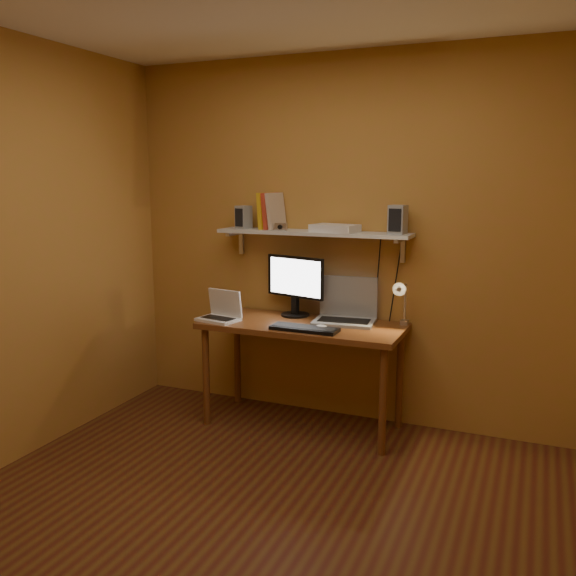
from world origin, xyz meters
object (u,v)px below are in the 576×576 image
at_px(monitor, 295,283).
at_px(router, 335,228).
at_px(wall_shelf, 313,233).
at_px(mouse, 322,327).
at_px(speaker_left, 244,217).
at_px(laptop, 346,310).
at_px(desk, 302,335).
at_px(netbook, 221,312).
at_px(speaker_right, 398,220).
at_px(shelf_camera, 281,227).
at_px(desk_lamp, 402,298).
at_px(keyboard, 304,329).

xyz_separation_m(monitor, router, (0.30, -0.01, 0.40)).
xyz_separation_m(wall_shelf, mouse, (0.18, -0.32, -0.59)).
distance_m(speaker_left, router, 0.71).
bearing_deg(wall_shelf, router, -3.11).
bearing_deg(router, laptop, -7.87).
relative_size(desk, router, 4.54).
relative_size(netbook, speaker_right, 1.63).
relative_size(wall_shelf, shelf_camera, 15.65).
relative_size(desk_lamp, speaker_right, 1.95).
xyz_separation_m(speaker_right, shelf_camera, (-0.82, -0.06, -0.07)).
height_order(wall_shelf, speaker_right, speaker_right).
bearing_deg(keyboard, wall_shelf, 103.53).
relative_size(desk, desk_lamp, 3.73).
relative_size(monitor, desk_lamp, 1.27).
bearing_deg(laptop, keyboard, -122.20).
bearing_deg(speaker_right, mouse, -134.76).
distance_m(shelf_camera, router, 0.39).
distance_m(laptop, speaker_right, 0.73).
bearing_deg(speaker_left, shelf_camera, 9.31).
relative_size(speaker_left, speaker_right, 0.87).
height_order(monitor, shelf_camera, shelf_camera).
bearing_deg(speaker_right, router, -170.87).
bearing_deg(keyboard, speaker_left, 150.25).
height_order(keyboard, speaker_right, speaker_right).
bearing_deg(wall_shelf, speaker_left, -179.13).
relative_size(keyboard, shelf_camera, 5.08).
bearing_deg(mouse, router, 106.84).
height_order(speaker_right, router, speaker_right).
height_order(netbook, mouse, netbook).
bearing_deg(speaker_left, keyboard, -12.73).
relative_size(keyboard, speaker_left, 2.71).
bearing_deg(laptop, desk, -152.62).
relative_size(wall_shelf, speaker_left, 8.35).
bearing_deg(wall_shelf, keyboard, -77.21).
bearing_deg(router, speaker_left, 179.94).
xyz_separation_m(laptop, desk_lamp, (0.40, -0.05, 0.13)).
height_order(keyboard, mouse, mouse).
relative_size(desk, netbook, 4.48).
bearing_deg(desk, desk_lamp, 10.81).
relative_size(monitor, mouse, 5.01).
bearing_deg(speaker_left, monitor, 18.79).
relative_size(mouse, speaker_right, 0.49).
bearing_deg(monitor, desk, -39.94).
height_order(desk_lamp, shelf_camera, shelf_camera).
bearing_deg(monitor, wall_shelf, 15.62).
xyz_separation_m(monitor, laptop, (0.39, -0.02, -0.17)).
relative_size(desk, monitor, 2.95).
bearing_deg(shelf_camera, wall_shelf, 14.00).
relative_size(laptop, speaker_left, 2.64).
distance_m(netbook, speaker_right, 1.38).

